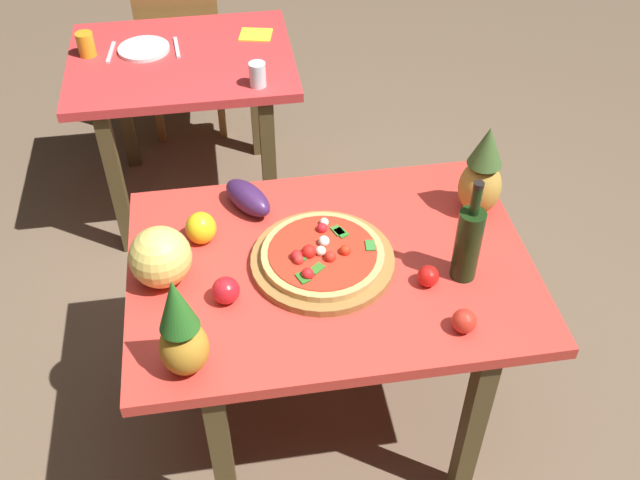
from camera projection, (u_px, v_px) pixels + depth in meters
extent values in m
plane|color=brown|center=(328.00, 410.00, 2.72)|extent=(10.00, 10.00, 0.00)
cube|color=#504023|center=(223.00, 463.00, 2.16)|extent=(0.06, 0.06, 0.72)
cube|color=#504023|center=(472.00, 429.00, 2.24)|extent=(0.06, 0.06, 0.72)
cube|color=#504023|center=(211.00, 281.00, 2.71)|extent=(0.06, 0.06, 0.72)
cube|color=#504023|center=(411.00, 258.00, 2.79)|extent=(0.06, 0.06, 0.72)
cube|color=red|center=(330.00, 267.00, 2.22)|extent=(1.21, 0.86, 0.04)
cube|color=#504023|center=(117.00, 185.00, 3.12)|extent=(0.06, 0.06, 0.72)
cube|color=#504023|center=(269.00, 171.00, 3.20)|extent=(0.06, 0.06, 0.72)
cube|color=#504023|center=(123.00, 103.00, 3.59)|extent=(0.06, 0.06, 0.72)
cube|color=#504023|center=(256.00, 92.00, 3.67)|extent=(0.06, 0.06, 0.72)
cube|color=red|center=(181.00, 61.00, 3.14)|extent=(0.95, 0.75, 0.04)
cube|color=olive|center=(220.00, 72.00, 4.13)|extent=(0.04, 0.04, 0.41)
cube|color=olive|center=(160.00, 75.00, 4.10)|extent=(0.04, 0.04, 0.41)
cube|color=olive|center=(220.00, 103.00, 3.88)|extent=(0.04, 0.04, 0.41)
cube|color=olive|center=(157.00, 107.00, 3.86)|extent=(0.04, 0.04, 0.41)
cube|color=olive|center=(184.00, 51.00, 3.84)|extent=(0.42, 0.42, 0.04)
cube|color=olive|center=(178.00, 28.00, 3.56)|extent=(0.40, 0.06, 0.40)
cylinder|color=olive|center=(323.00, 260.00, 2.19)|extent=(0.43, 0.43, 0.02)
cylinder|color=tan|center=(323.00, 255.00, 2.18)|extent=(0.37, 0.37, 0.02)
cylinder|color=red|center=(323.00, 252.00, 2.17)|extent=(0.32, 0.32, 0.00)
sphere|color=red|center=(308.00, 274.00, 2.08)|extent=(0.04, 0.04, 0.04)
sphere|color=red|center=(297.00, 256.00, 2.14)|extent=(0.04, 0.04, 0.04)
sphere|color=red|center=(330.00, 257.00, 2.14)|extent=(0.03, 0.03, 0.03)
sphere|color=red|center=(309.00, 252.00, 2.15)|extent=(0.04, 0.04, 0.04)
sphere|color=red|center=(322.00, 228.00, 2.23)|extent=(0.03, 0.03, 0.03)
sphere|color=red|center=(345.00, 250.00, 2.16)|extent=(0.03, 0.03, 0.03)
sphere|color=red|center=(299.00, 260.00, 2.13)|extent=(0.03, 0.03, 0.03)
cube|color=#368434|center=(370.00, 245.00, 2.18)|extent=(0.03, 0.05, 0.00)
cube|color=#377C2B|center=(338.00, 230.00, 2.23)|extent=(0.04, 0.05, 0.00)
cube|color=#298128|center=(341.00, 232.00, 2.22)|extent=(0.04, 0.05, 0.00)
cube|color=#367525|center=(317.00, 268.00, 2.11)|extent=(0.05, 0.05, 0.00)
cube|color=#2C7623|center=(303.00, 278.00, 2.08)|extent=(0.04, 0.05, 0.00)
cube|color=#2D7C2D|center=(306.00, 254.00, 2.15)|extent=(0.05, 0.05, 0.00)
sphere|color=silver|center=(323.00, 222.00, 2.25)|extent=(0.03, 0.03, 0.03)
sphere|color=white|center=(324.00, 241.00, 2.18)|extent=(0.03, 0.03, 0.03)
sphere|color=white|center=(321.00, 251.00, 2.15)|extent=(0.03, 0.03, 0.03)
cylinder|color=black|center=(468.00, 245.00, 2.09)|extent=(0.08, 0.08, 0.24)
cylinder|color=black|center=(476.00, 201.00, 1.97)|extent=(0.03, 0.03, 0.09)
cylinder|color=black|center=(479.00, 185.00, 1.94)|extent=(0.03, 0.03, 0.02)
ellipsoid|color=#C38729|center=(184.00, 347.00, 1.86)|extent=(0.13, 0.13, 0.16)
cone|color=#296B22|center=(176.00, 305.00, 1.75)|extent=(0.10, 0.10, 0.16)
ellipsoid|color=#B58B36|center=(480.00, 187.00, 2.32)|extent=(0.14, 0.14, 0.19)
cone|color=#3E5E2A|center=(488.00, 146.00, 2.21)|extent=(0.11, 0.11, 0.13)
sphere|color=#ECD364|center=(160.00, 257.00, 2.09)|extent=(0.18, 0.18, 0.18)
ellipsoid|color=yellow|center=(201.00, 228.00, 2.25)|extent=(0.09, 0.09, 0.10)
ellipsoid|color=#3E2051|center=(248.00, 198.00, 2.36)|extent=(0.18, 0.22, 0.09)
sphere|color=red|center=(464.00, 321.00, 1.99)|extent=(0.07, 0.07, 0.07)
sphere|color=red|center=(428.00, 276.00, 2.12)|extent=(0.06, 0.06, 0.06)
sphere|color=red|center=(226.00, 290.00, 2.06)|extent=(0.08, 0.08, 0.08)
cylinder|color=orange|center=(86.00, 44.00, 3.10)|extent=(0.07, 0.07, 0.10)
cylinder|color=silver|center=(258.00, 75.00, 2.92)|extent=(0.07, 0.07, 0.10)
cylinder|color=white|center=(144.00, 49.00, 3.15)|extent=(0.22, 0.22, 0.02)
cube|color=silver|center=(111.00, 52.00, 3.14)|extent=(0.03, 0.18, 0.01)
cube|color=silver|center=(177.00, 47.00, 3.17)|extent=(0.03, 0.18, 0.01)
cube|color=yellow|center=(256.00, 35.00, 3.26)|extent=(0.16, 0.15, 0.01)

